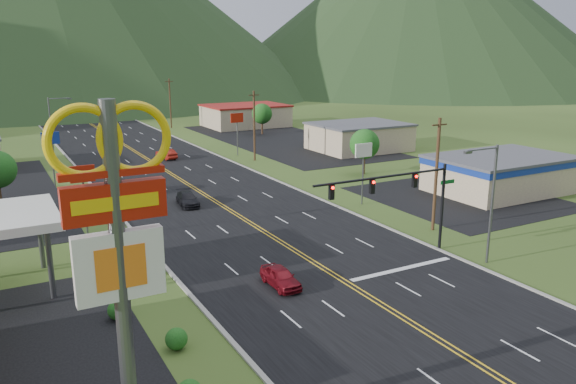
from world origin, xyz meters
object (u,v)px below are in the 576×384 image
pylon_sign (117,231)px  traffic_signal (404,191)px  car_red_near (280,277)px  car_dark_mid (188,199)px  streetlight_east (490,197)px  streetlight_west (53,124)px  car_red_far (166,154)px

pylon_sign → traffic_signal: size_ratio=1.07×
car_red_near → car_dark_mid: (1.20, 22.69, -0.02)m
car_red_near → traffic_signal: bearing=2.7°
streetlight_east → streetlight_west: bearing=110.9°
pylon_sign → car_dark_mid: pylon_sign is taller
car_red_near → car_dark_mid: 22.72m
pylon_sign → car_red_near: pylon_sign is taller
streetlight_west → car_red_far: bearing=-28.4°
car_red_near → car_dark_mid: car_red_near is taller
streetlight_east → pylon_sign: bearing=-164.2°
pylon_sign → car_red_near: size_ratio=3.57×
streetlight_west → car_red_near: streetlight_west is taller
pylon_sign → car_red_far: size_ratio=3.21×
traffic_signal → car_red_near: traffic_signal is taller
streetlight_west → car_red_far: (14.26, -7.71, -4.46)m
pylon_sign → streetlight_west: 68.33m
traffic_signal → car_red_far: traffic_signal is taller
pylon_sign → traffic_signal: pylon_sign is taller
traffic_signal → car_red_near: size_ratio=3.34×
pylon_sign → traffic_signal: 26.67m
car_red_far → traffic_signal: bearing=85.8°
streetlight_east → car_red_near: 16.48m
pylon_sign → car_red_near: 19.23m
pylon_sign → traffic_signal: (23.48, 12.00, -3.97)m
streetlight_west → car_dark_mid: bearing=-75.7°
streetlight_east → car_red_far: streetlight_east is taller
car_red_near → car_dark_mid: size_ratio=0.87×
traffic_signal → car_dark_mid: (-9.55, 22.24, -4.68)m
streetlight_west → car_red_far: size_ratio=2.06×
traffic_signal → car_dark_mid: 24.66m
streetlight_east → car_red_near: bearing=167.1°
streetlight_west → streetlight_east: bearing=-69.1°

